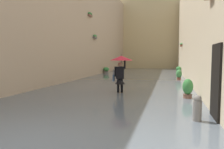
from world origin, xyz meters
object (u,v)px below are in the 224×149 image
potted_plant_near_left (179,75)px  potted_plant_far_left (179,70)px  person_wading (121,66)px  mooring_bollard (197,110)px  potted_plant_mid_left (188,89)px  potted_plant_near_right (106,70)px

potted_plant_near_left → potted_plant_far_left: bearing=-92.2°
person_wading → mooring_bollard: (-3.03, 4.12, -1.01)m
potted_plant_far_left → mooring_bollard: bearing=89.2°
person_wading → potted_plant_mid_left: person_wading is taller
mooring_bollard → person_wading: bearing=-53.7°
potted_plant_mid_left → potted_plant_near_right: 14.70m
potted_plant_near_left → mooring_bollard: bearing=90.0°
potted_plant_far_left → potted_plant_near_right: 7.67m
potted_plant_near_left → person_wading: bearing=66.2°
person_wading → mooring_bollard: 5.21m
person_wading → mooring_bollard: size_ratio=2.43×
person_wading → potted_plant_near_right: (4.23, -12.04, -0.98)m
potted_plant_far_left → potted_plant_near_left: 6.68m
person_wading → potted_plant_mid_left: 3.27m
potted_plant_mid_left → potted_plant_far_left: potted_plant_mid_left is taller
potted_plant_near_left → potted_plant_near_right: size_ratio=1.19×
person_wading → potted_plant_near_left: bearing=-113.8°
person_wading → potted_plant_mid_left: (-3.05, 0.73, -0.92)m
potted_plant_near_left → potted_plant_near_right: potted_plant_near_left is taller
potted_plant_mid_left → potted_plant_near_right: size_ratio=1.24×
potted_plant_mid_left → potted_plant_far_left: (-0.24, -14.28, -0.01)m
potted_plant_near_right → mooring_bollard: size_ratio=0.92×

